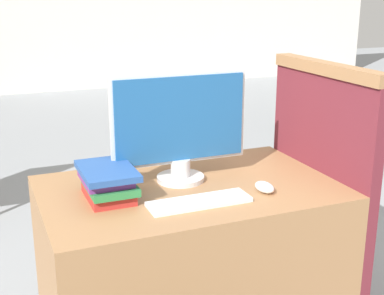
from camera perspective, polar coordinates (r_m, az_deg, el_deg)
desk at (r=2.27m, az=-0.27°, el=-13.14°), size 1.16×0.74×0.76m
carrel_divider at (r=2.42m, az=13.30°, el=-5.40°), size 0.07×0.70×1.22m
monitor at (r=2.11m, az=-1.28°, el=2.26°), size 0.56×0.19×0.44m
keyboard at (r=1.94m, az=0.79°, el=-5.82°), size 0.38×0.12×0.02m
mouse at (r=2.07m, az=7.75°, el=-4.21°), size 0.06×0.10×0.04m
book_stack at (r=2.00m, az=-8.97°, el=-3.69°), size 0.19×0.28×0.12m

